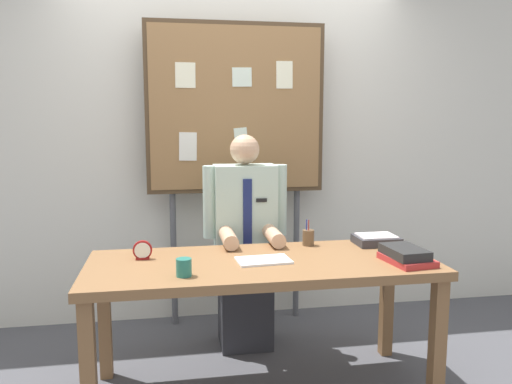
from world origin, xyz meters
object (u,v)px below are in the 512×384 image
object	(u,v)px
book_stack	(406,255)
open_notebook	(264,260)
pen_holder	(308,237)
paper_tray	(376,240)
person	(245,250)
coffee_mug	(184,267)
desk	(262,276)
bulletin_board	(236,113)
desk_clock	(143,251)

from	to	relation	value
book_stack	open_notebook	bearing A→B (deg)	168.29
pen_holder	paper_tray	world-z (taller)	pen_holder
book_stack	open_notebook	size ratio (longest dim) A/B	1.08
paper_tray	pen_holder	bearing A→B (deg)	173.92
person	paper_tray	xyz separation A→B (m)	(0.76, -0.36, 0.13)
coffee_mug	pen_holder	size ratio (longest dim) A/B	0.55
open_notebook	paper_tray	world-z (taller)	paper_tray
coffee_mug	paper_tray	size ratio (longest dim) A/B	0.34
desk	pen_holder	xyz separation A→B (m)	(0.34, 0.28, 0.14)
desk	pen_holder	distance (m)	0.46
bulletin_board	book_stack	size ratio (longest dim) A/B	7.16
person	bulletin_board	size ratio (longest dim) A/B	0.65
person	desk	bearing A→B (deg)	-90.00
person	bulletin_board	xyz separation A→B (m)	(-0.00, 0.42, 0.90)
coffee_mug	paper_tray	distance (m)	1.26
book_stack	desk_clock	world-z (taller)	desk_clock
bulletin_board	paper_tray	size ratio (longest dim) A/B	8.46
bulletin_board	book_stack	world-z (taller)	bulletin_board
desk	book_stack	xyz separation A→B (m)	(0.75, -0.17, 0.13)
bulletin_board	desk_clock	distance (m)	1.33
coffee_mug	pen_holder	distance (m)	0.91
open_notebook	desk_clock	distance (m)	0.66
open_notebook	paper_tray	distance (m)	0.79
bulletin_board	open_notebook	world-z (taller)	bulletin_board
coffee_mug	paper_tray	world-z (taller)	coffee_mug
open_notebook	coffee_mug	bearing A→B (deg)	-156.42
book_stack	desk_clock	size ratio (longest dim) A/B	2.94
pen_holder	open_notebook	bearing A→B (deg)	-137.95
open_notebook	bulletin_board	bearing A→B (deg)	90.35
person	desk_clock	xyz separation A→B (m)	(-0.64, -0.47, 0.15)
book_stack	pen_holder	bearing A→B (deg)	132.14
book_stack	pen_holder	size ratio (longest dim) A/B	1.92
person	coffee_mug	world-z (taller)	person
bulletin_board	pen_holder	distance (m)	1.11
bulletin_board	desk_clock	world-z (taller)	bulletin_board
coffee_mug	paper_tray	xyz separation A→B (m)	(1.18, 0.44, -0.02)
desk	coffee_mug	bearing A→B (deg)	-153.90
book_stack	desk_clock	distance (m)	1.42
bulletin_board	coffee_mug	bearing A→B (deg)	-109.11
desk	coffee_mug	xyz separation A→B (m)	(-0.43, -0.21, 0.13)
desk_clock	pen_holder	bearing A→B (deg)	8.48
desk	coffee_mug	world-z (taller)	coffee_mug
book_stack	open_notebook	distance (m)	0.76
desk	open_notebook	bearing A→B (deg)	-72.80
person	paper_tray	size ratio (longest dim) A/B	5.47
desk_clock	coffee_mug	distance (m)	0.40
desk	coffee_mug	size ratio (longest dim) A/B	21.19
desk_clock	paper_tray	distance (m)	1.40
desk	person	world-z (taller)	person
pen_holder	book_stack	bearing A→B (deg)	-47.86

